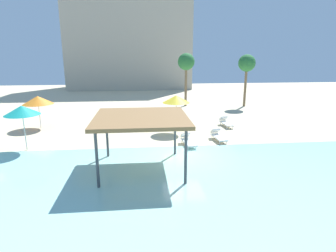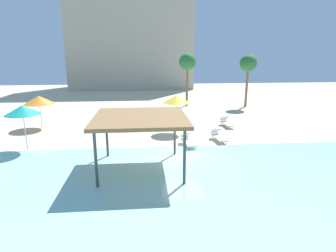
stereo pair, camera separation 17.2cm
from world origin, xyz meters
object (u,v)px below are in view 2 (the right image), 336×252
Objects in this scene: palm_tree_0 at (248,64)px; palm_tree_1 at (187,63)px; lounge_chair_3 at (226,122)px; lounge_chair_2 at (188,141)px; shade_pavilion at (140,119)px; lounge_chair_0 at (218,136)px; beach_umbrella_orange_3 at (39,100)px; beach_umbrella_teal_0 at (22,110)px; beach_umbrella_yellow_2 at (177,99)px.

palm_tree_0 is 6.76m from palm_tree_1.
lounge_chair_2 is at bearing -45.05° from lounge_chair_3.
lounge_chair_3 is 0.33× the size of palm_tree_0.
lounge_chair_3 is (7.08, 8.35, -2.38)m from shade_pavilion.
lounge_chair_0 is 0.33× the size of palm_tree_0.
shade_pavilion is at bearing -124.97° from palm_tree_0.
lounge_chair_2 is at bearing 49.90° from shade_pavilion.
shade_pavilion reaches higher than beach_umbrella_orange_3.
lounge_chair_0 is (12.62, 0.83, -2.25)m from beach_umbrella_teal_0.
palm_tree_1 is at bearing -173.56° from lounge_chair_3.
shade_pavilion is 7.42m from lounge_chair_0.
shade_pavilion is at bearing -48.30° from lounge_chair_2.
beach_umbrella_yellow_2 is 1.46× the size of lounge_chair_0.
lounge_chair_3 is 10.84m from palm_tree_0.
lounge_chair_0 and lounge_chair_3 have the same top height.
palm_tree_0 is 0.98× the size of palm_tree_1.
palm_tree_1 is at bearing 48.95° from beach_umbrella_teal_0.
lounge_chair_2 is (3.06, 3.64, -2.38)m from shade_pavilion.
beach_umbrella_teal_0 is 1.46× the size of lounge_chair_2.
palm_tree_0 reaches higher than lounge_chair_0.
palm_tree_0 is (20.13, 7.68, 2.46)m from beach_umbrella_orange_3.
lounge_chair_0 is at bearing 3.77° from beach_umbrella_teal_0.
lounge_chair_0 is at bearing -89.29° from palm_tree_1.
beach_umbrella_teal_0 is 10.55m from lounge_chair_2.
shade_pavilion reaches higher than lounge_chair_3.
beach_umbrella_teal_0 reaches higher than lounge_chair_0.
palm_tree_1 is at bearing 171.48° from palm_tree_0.
beach_umbrella_yellow_2 is at bearing 177.63° from lounge_chair_2.
beach_umbrella_yellow_2 is 5.06m from lounge_chair_3.
palm_tree_0 is at bearing 55.03° from shade_pavilion.
palm_tree_0 is (8.83, 13.36, 4.42)m from lounge_chair_2.
beach_umbrella_orange_3 is at bearing 168.67° from beach_umbrella_yellow_2.
shade_pavilion is at bearing -106.13° from palm_tree_1.
beach_umbrella_teal_0 is at bearing -92.81° from lounge_chair_0.
beach_umbrella_orange_3 is 16.21m from palm_tree_1.
palm_tree_1 is at bearing 32.85° from beach_umbrella_orange_3.
beach_umbrella_yellow_2 is (9.96, 3.43, -0.01)m from beach_umbrella_teal_0.
shade_pavilion and beach_umbrella_teal_0 have the same top height.
beach_umbrella_yellow_2 is at bearing 19.02° from beach_umbrella_teal_0.
lounge_chair_2 is (-2.31, -0.89, 0.00)m from lounge_chair_0.
lounge_chair_2 is at bearing -84.17° from beach_umbrella_yellow_2.
beach_umbrella_yellow_2 is 1.09× the size of beach_umbrella_orange_3.
beach_umbrella_teal_0 is at bearing -131.05° from palm_tree_1.
palm_tree_0 is at bearing -8.52° from palm_tree_1.
palm_tree_1 reaches higher than lounge_chair_0.
lounge_chair_2 is 1.01× the size of lounge_chair_3.
lounge_chair_3 is at bearing 149.31° from lounge_chair_0.
lounge_chair_0 is 14.75m from palm_tree_0.
shade_pavilion reaches higher than lounge_chair_0.
beach_umbrella_orange_3 is at bearing -98.19° from lounge_chair_3.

